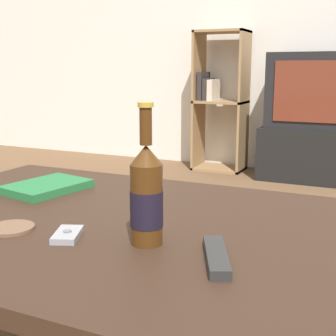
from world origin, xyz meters
TOP-DOWN VIEW (x-y plane):
  - back_wall at (0.00, 3.02)m, footprint 8.00×0.05m
  - coffee_table at (0.00, 0.00)m, footprint 1.32×0.90m
  - tv_stand at (0.17, 2.74)m, footprint 0.91×0.43m
  - television at (0.17, 2.73)m, footprint 0.83×0.38m
  - bookshelf at (-0.69, 2.81)m, footprint 0.42×0.30m
  - beer_bottle at (0.15, -0.11)m, footprint 0.07×0.07m
  - cell_phone at (-0.02, -0.15)m, footprint 0.09×0.11m
  - remote_control at (0.32, -0.13)m, footprint 0.11×0.18m
  - coaster at (-0.17, -0.16)m, footprint 0.11×0.11m
  - table_book at (-0.33, 0.16)m, footprint 0.21×0.27m

SIDE VIEW (x-z plane):
  - tv_stand at x=0.17m, z-range 0.00..0.41m
  - coffee_table at x=0.00m, z-range 0.18..0.66m
  - coaster at x=-0.17m, z-range 0.48..0.49m
  - cell_phone at x=-0.02m, z-range 0.48..0.49m
  - remote_control at x=0.32m, z-range 0.48..0.50m
  - table_book at x=-0.33m, z-range 0.48..0.50m
  - beer_bottle at x=0.15m, z-range 0.43..0.74m
  - bookshelf at x=-0.69m, z-range 0.02..1.18m
  - television at x=0.17m, z-range 0.41..0.97m
  - back_wall at x=0.00m, z-range 0.00..2.60m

